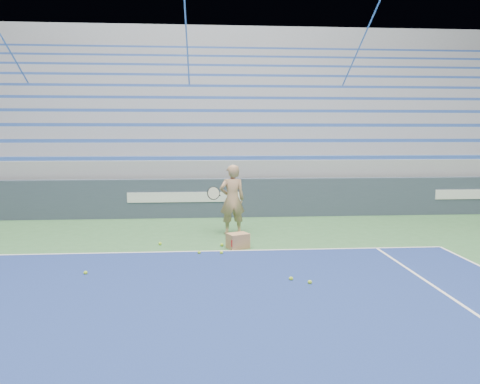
{
  "coord_description": "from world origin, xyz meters",
  "views": [
    {
      "loc": [
        0.58,
        2.64,
        2.37
      ],
      "look_at": [
        1.31,
        12.38,
        1.15
      ],
      "focal_mm": 35.0,
      "sensor_mm": 36.0,
      "label": 1
    }
  ],
  "objects": [
    {
      "name": "tennis_player",
      "position": [
        1.2,
        13.55,
        0.83
      ],
      "size": [
        0.94,
        0.86,
        1.65
      ],
      "color": "tan",
      "rests_on": "ground"
    },
    {
      "name": "tennis_ball_5",
      "position": [
        -1.46,
        10.48,
        0.03
      ],
      "size": [
        0.07,
        0.07,
        0.07
      ],
      "primitive_type": "sphere",
      "color": "#AEDF2D",
      "rests_on": "ground"
    },
    {
      "name": "bleachers",
      "position": [
        0.0,
        21.6,
        2.36
      ],
      "size": [
        31.0,
        9.15,
        7.3
      ],
      "color": "#96999F",
      "rests_on": "ground"
    },
    {
      "name": "tennis_ball_2",
      "position": [
        1.95,
        9.9,
        0.03
      ],
      "size": [
        0.07,
        0.07,
        0.07
      ],
      "primitive_type": "sphere",
      "color": "#AEDF2D",
      "rests_on": "ground"
    },
    {
      "name": "tennis_ball_0",
      "position": [
        -0.4,
        12.53,
        0.03
      ],
      "size": [
        0.07,
        0.07,
        0.07
      ],
      "primitive_type": "sphere",
      "color": "#AEDF2D",
      "rests_on": "ground"
    },
    {
      "name": "tennis_ball_3",
      "position": [
        2.22,
        9.7,
        0.03
      ],
      "size": [
        0.07,
        0.07,
        0.07
      ],
      "primitive_type": "sphere",
      "color": "#AEDF2D",
      "rests_on": "ground"
    },
    {
      "name": "tennis_ball_6",
      "position": [
        0.88,
        11.66,
        0.03
      ],
      "size": [
        0.07,
        0.07,
        0.07
      ],
      "primitive_type": "sphere",
      "color": "#AEDF2D",
      "rests_on": "ground"
    },
    {
      "name": "tennis_ball_1",
      "position": [
        0.92,
        12.32,
        0.03
      ],
      "size": [
        0.07,
        0.07,
        0.07
      ],
      "primitive_type": "sphere",
      "color": "#AEDF2D",
      "rests_on": "ground"
    },
    {
      "name": "tennis_ball_4",
      "position": [
        0.44,
        11.7,
        0.03
      ],
      "size": [
        0.07,
        0.07,
        0.07
      ],
      "primitive_type": "sphere",
      "color": "#AEDF2D",
      "rests_on": "ground"
    },
    {
      "name": "ball_box",
      "position": [
        1.24,
        12.13,
        0.16
      ],
      "size": [
        0.51,
        0.47,
        0.31
      ],
      "color": "#A67A50",
      "rests_on": "ground"
    },
    {
      "name": "sponsor_barrier",
      "position": [
        0.0,
        15.88,
        0.55
      ],
      "size": [
        30.0,
        0.32,
        1.1
      ],
      "color": "#354152",
      "rests_on": "ground"
    }
  ]
}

